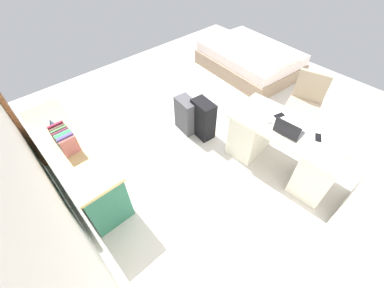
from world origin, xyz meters
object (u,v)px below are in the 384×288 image
cell_phone_by_mouse (279,115)px  desk (283,147)px  computer_mouse (269,121)px  suitcase_spare_grey (186,115)px  desk_lamp (344,133)px  office_chair (302,108)px  bed (250,59)px  laptop (288,130)px  suitcase_black (203,119)px  figurine_small (51,123)px  cell_phone_near_laptop (318,138)px  credenza (76,162)px

cell_phone_by_mouse → desk: bearing=172.3°
desk → computer_mouse: computer_mouse is taller
suitcase_spare_grey → desk_lamp: (-1.94, -0.47, 0.70)m
office_chair → suitcase_spare_grey: 1.76m
office_chair → bed: (1.67, -0.89, -0.18)m
desk → computer_mouse: size_ratio=14.88×
office_chair → computer_mouse: (-0.01, 0.97, 0.31)m
suitcase_spare_grey → laptop: (-1.44, -0.31, 0.49)m
bed → cell_phone_by_mouse: cell_phone_by_mouse is taller
bed → suitcase_black: suitcase_black is taller
computer_mouse → cell_phone_by_mouse: computer_mouse is taller
suitcase_black → laptop: (-1.18, -0.21, 0.46)m
suitcase_black → laptop: 1.29m
computer_mouse → office_chair: bearing=-94.1°
bed → figurine_small: figurine_small is taller
bed → desk_lamp: bearing=144.8°
cell_phone_by_mouse → desk_lamp: desk_lamp is taller
figurine_small → laptop: bearing=-134.6°
cell_phone_by_mouse → figurine_small: size_ratio=1.24×
cell_phone_by_mouse → figurine_small: (1.72, 2.20, 0.06)m
cell_phone_near_laptop → desk_lamp: desk_lamp is taller
desk → laptop: 0.41m
bed → desk: bearing=137.5°
credenza → figurine_small: (0.35, 0.00, 0.42)m
cell_phone_near_laptop → desk_lamp: (-0.21, 0.04, 0.25)m
credenza → suitcase_spare_grey: 1.69m
suitcase_black → laptop: bearing=-164.4°
desk → suitcase_spare_grey: desk is taller
desk → office_chair: office_chair is taller
desk → laptop: laptop is taller
laptop → desk_lamp: size_ratio=0.95×
suitcase_spare_grey → computer_mouse: (-1.18, -0.33, 0.45)m
cell_phone_near_laptop → cell_phone_by_mouse: size_ratio=1.00×
bed → computer_mouse: 2.55m
suitcase_black → desk_lamp: size_ratio=1.78×
bed → credenza: bearing=94.8°
desk → desk_lamp: 0.79m
credenza → desk_lamp: size_ratio=5.22×
office_chair → laptop: (-0.27, 0.99, 0.35)m
suitcase_spare_grey → laptop: laptop is taller
bed → cell_phone_near_laptop: (-2.22, 1.67, 0.48)m
office_chair → desk_lamp: desk_lamp is taller
credenza → cell_phone_near_laptop: (-1.90, -2.19, 0.36)m
cell_phone_by_mouse → credenza: bearing=71.6°
suitcase_spare_grey → cell_phone_near_laptop: size_ratio=4.13×
computer_mouse → suitcase_spare_grey: bearing=11.1°
figurine_small → computer_mouse: bearing=-130.3°
suitcase_black → computer_mouse: size_ratio=6.14×
figurine_small → suitcase_black: bearing=-113.7°
bed → computer_mouse: computer_mouse is taller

